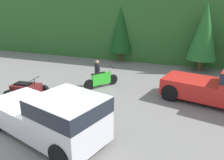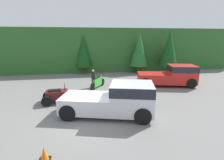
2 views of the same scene
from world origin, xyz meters
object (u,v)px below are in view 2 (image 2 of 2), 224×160
(pickup_truck_red, at_px, (172,75))
(rider_person, at_px, (93,78))
(traffic_cone, at_px, (44,155))
(quad_atv, at_px, (57,96))
(pickup_truck_second, at_px, (116,99))
(dirt_bike, at_px, (98,83))

(pickup_truck_red, bearing_deg, rider_person, -170.85)
(rider_person, relative_size, traffic_cone, 3.00)
(quad_atv, xyz_separation_m, traffic_cone, (0.32, -6.09, -0.23))
(pickup_truck_red, bearing_deg, quad_atv, -151.09)
(traffic_cone, bearing_deg, pickup_truck_second, 45.55)
(quad_atv, height_order, rider_person, rider_person)
(pickup_truck_red, distance_m, pickup_truck_second, 8.49)
(rider_person, bearing_deg, pickup_truck_red, -40.29)
(pickup_truck_second, bearing_deg, rider_person, 113.96)
(pickup_truck_red, distance_m, rider_person, 7.33)
(dirt_bike, xyz_separation_m, quad_atv, (-3.09, -3.10, -0.01))
(pickup_truck_red, bearing_deg, dirt_bike, -169.02)
(dirt_bike, distance_m, rider_person, 0.60)
(pickup_truck_second, height_order, quad_atv, pickup_truck_second)
(pickup_truck_second, bearing_deg, quad_atv, 158.54)
(pickup_truck_second, bearing_deg, pickup_truck_red, 56.54)
(dirt_bike, bearing_deg, traffic_cone, -163.11)
(traffic_cone, bearing_deg, quad_atv, 93.00)
(pickup_truck_red, relative_size, traffic_cone, 10.07)
(dirt_bike, bearing_deg, rider_person, 90.32)
(pickup_truck_second, height_order, rider_person, pickup_truck_second)
(pickup_truck_second, xyz_separation_m, rider_person, (-0.91, 6.07, -0.12))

